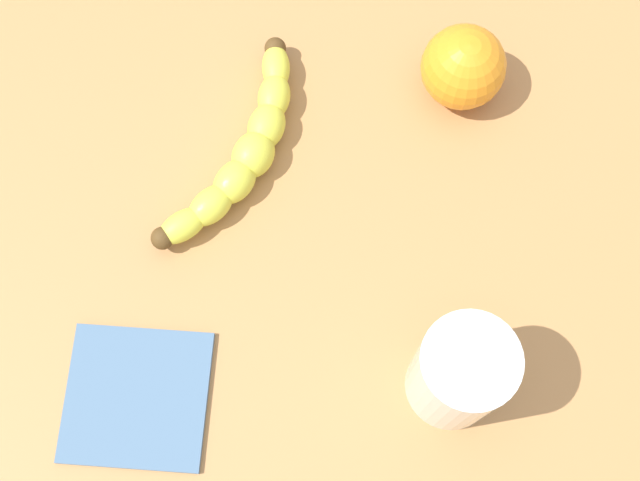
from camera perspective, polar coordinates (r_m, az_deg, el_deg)
The scene contains 5 objects.
wooden_tabletop at distance 78.81cm, azimuth -0.07°, elevation -3.20°, with size 120.00×120.00×3.00cm, color #B07A46.
banana at distance 80.08cm, azimuth -5.05°, elevation 5.96°, with size 11.97×21.86×3.80cm.
smoothie_glass at distance 71.02cm, azimuth 9.18°, elevation -8.73°, with size 7.74×7.74×11.71cm.
orange_fruit at distance 82.42cm, azimuth 9.45°, elevation 11.24°, with size 7.94×7.94×7.94cm, color orange.
folded_napkin at distance 76.63cm, azimuth -12.03°, elevation -10.08°, with size 12.13×11.93×0.60cm, color slate.
Camera 1 is at (0.83, -20.67, 77.55)cm, focal length 48.39 mm.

